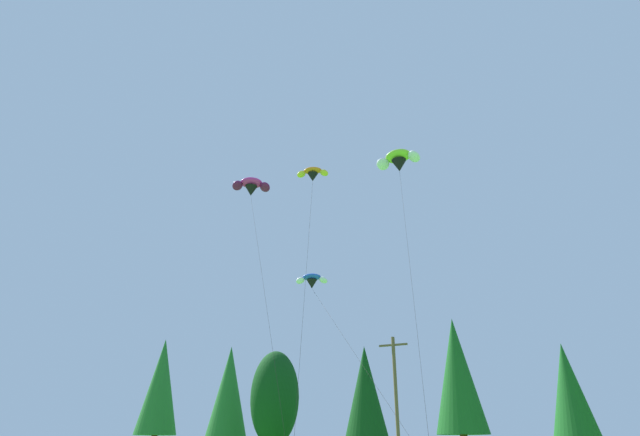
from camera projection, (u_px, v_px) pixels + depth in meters
treeline_tree_a at (160, 386)px, 62.41m from camera, size 4.88×4.88×14.89m
treeline_tree_b at (229, 391)px, 59.29m from camera, size 4.56×4.56×13.46m
treeline_tree_c at (275, 398)px, 54.31m from camera, size 5.06×5.06×12.07m
treeline_tree_d at (366, 393)px, 49.17m from camera, size 4.16×4.16×11.64m
treeline_tree_e at (457, 375)px, 47.37m from camera, size 4.63×4.63×13.77m
treeline_tree_f at (569, 391)px, 47.15m from camera, size 4.13×4.13×11.51m
utility_pole at (397, 404)px, 37.59m from camera, size 2.20×0.26×10.22m
parafoil_kite_high_magenta at (251, 187)px, 44.90m from camera, size 11.41×11.78×22.77m
parafoil_kite_mid_blue_white at (312, 281)px, 43.61m from camera, size 13.64×15.16×14.38m
parafoil_kite_far_orange at (313, 174)px, 41.12m from camera, size 4.64×9.93×21.73m
parafoil_kite_low_lime_white at (398, 161)px, 44.07m from camera, size 6.16×14.78×24.14m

